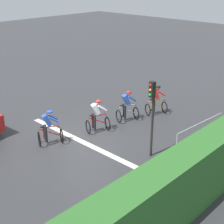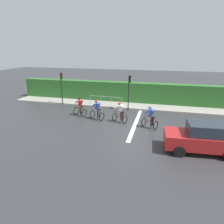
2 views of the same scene
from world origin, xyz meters
name	(u,v)px [view 2 (image 2 of 2)]	position (x,y,z in m)	size (l,w,h in m)	color
ground_plane	(130,123)	(0.00, 0.00, 0.00)	(80.00, 80.00, 0.00)	#333335
sidewalk_kerb	(119,104)	(5.07, 2.00, 0.06)	(2.80, 23.26, 0.12)	#9E998E
stone_wall_low	(121,101)	(5.97, 2.00, 0.22)	(0.44, 23.26, 0.44)	gray
hedge_wall	(122,92)	(6.27, 2.00, 1.10)	(1.10, 23.26, 2.21)	#2D6628
road_marking_stop_line	(135,123)	(0.00, -0.43, 0.00)	(7.00, 0.30, 0.01)	silver
cyclist_lead	(80,107)	(0.69, 4.57, 0.80)	(1.10, 1.27, 1.66)	black
cyclist_second	(97,110)	(0.12, 2.81, 0.80)	(1.04, 1.26, 1.66)	black
cyclist_mid	(120,113)	(-0.06, 0.82, 0.80)	(1.05, 1.26, 1.66)	black
cyclist_fourth	(150,118)	(-0.68, -1.60, 0.80)	(1.10, 1.27, 1.66)	black
car_red	(203,138)	(-3.55, -4.74, 0.87)	(2.11, 4.21, 1.76)	#B21E1E
traffic_light_near_crossing	(129,88)	(3.29, 0.70, 2.22)	(0.22, 0.31, 3.34)	black
traffic_light_far_junction	(62,84)	(3.68, 7.81, 2.22)	(0.21, 0.31, 3.34)	black
pedestrian_railing_kerbside	(106,99)	(4.17, 3.25, 0.79)	(0.29, 3.45, 1.03)	#999EA3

